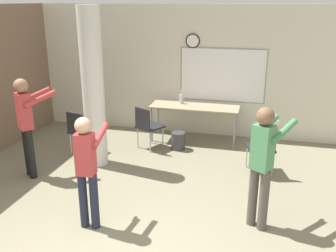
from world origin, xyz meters
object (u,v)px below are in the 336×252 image
object	(u,v)px
bottle_on_table	(181,99)
chair_mid_room	(262,146)
chair_table_left	(148,125)
person_playing_front	(87,164)
person_watching_back	(27,120)
person_playing_side	(263,159)
folding_table	(195,108)
chair_near_pillar	(81,129)

from	to	relation	value
bottle_on_table	chair_mid_room	world-z (taller)	bottle_on_table
chair_table_left	person_playing_front	size ratio (longest dim) A/B	0.57
person_watching_back	person_playing_side	bearing A→B (deg)	-9.17
person_playing_front	folding_table	bearing A→B (deg)	77.80
person_playing_front	chair_table_left	bearing A→B (deg)	91.39
folding_table	chair_mid_room	xyz separation A→B (m)	(1.40, -1.32, -0.20)
chair_mid_room	person_playing_front	bearing A→B (deg)	-134.68
person_playing_side	chair_table_left	bearing A→B (deg)	134.42
folding_table	chair_table_left	size ratio (longest dim) A/B	2.12
chair_mid_room	person_playing_side	world-z (taller)	person_playing_side
folding_table	person_watching_back	world-z (taller)	person_watching_back
chair_table_left	person_playing_side	distance (m)	3.21
chair_near_pillar	folding_table	bearing A→B (deg)	32.29
chair_mid_room	person_playing_side	size ratio (longest dim) A/B	0.53
chair_mid_room	folding_table	bearing A→B (deg)	136.78
person_watching_back	person_playing_front	distance (m)	1.99
bottle_on_table	chair_mid_room	xyz separation A→B (m)	(1.72, -1.44, -0.36)
folding_table	chair_mid_room	bearing A→B (deg)	-43.22
bottle_on_table	person_playing_side	size ratio (longest dim) A/B	0.17
chair_table_left	person_playing_front	xyz separation A→B (m)	(0.07, -2.81, 0.39)
bottle_on_table	chair_table_left	size ratio (longest dim) A/B	0.32
bottle_on_table	person_watching_back	distance (m)	3.22
chair_mid_room	person_playing_side	bearing A→B (deg)	-89.99
folding_table	person_playing_front	world-z (taller)	person_playing_front
chair_near_pillar	person_playing_front	xyz separation A→B (m)	(1.24, -2.23, 0.39)
chair_table_left	person_watching_back	xyz separation A→B (m)	(-1.55, -1.66, 0.48)
folding_table	person_watching_back	bearing A→B (deg)	-135.38
chair_near_pillar	person_watching_back	bearing A→B (deg)	-109.32
chair_mid_room	person_playing_side	distance (m)	1.70
person_watching_back	person_playing_side	size ratio (longest dim) A/B	1.02
bottle_on_table	folding_table	bearing A→B (deg)	-21.95
chair_near_pillar	person_playing_front	bearing A→B (deg)	-61.00
chair_table_left	person_playing_side	world-z (taller)	person_playing_side
folding_table	chair_mid_room	world-z (taller)	chair_mid_room
chair_mid_room	person_watching_back	world-z (taller)	person_watching_back
folding_table	bottle_on_table	xyz separation A→B (m)	(-0.32, 0.13, 0.16)
person_watching_back	chair_near_pillar	bearing A→B (deg)	70.68
chair_near_pillar	person_playing_side	size ratio (longest dim) A/B	0.53
bottle_on_table	person_watching_back	xyz separation A→B (m)	(-2.06, -2.47, 0.12)
chair_mid_room	chair_near_pillar	bearing A→B (deg)	179.07
chair_mid_room	person_playing_front	size ratio (longest dim) A/B	0.57
bottle_on_table	chair_table_left	bearing A→B (deg)	-122.13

